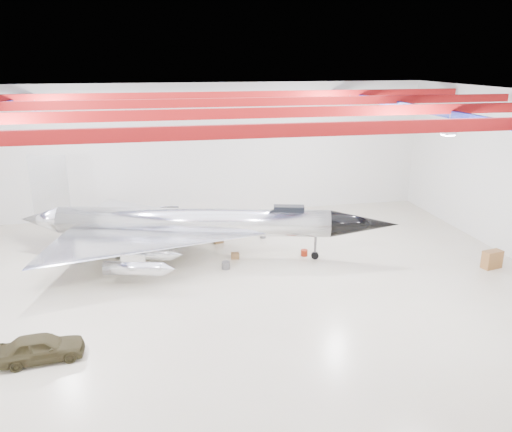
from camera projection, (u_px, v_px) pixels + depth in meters
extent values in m
plane|color=beige|center=(218.00, 288.00, 29.26)|extent=(40.00, 40.00, 0.00)
plane|color=silver|center=(193.00, 151.00, 41.60)|extent=(40.00, 0.00, 40.00)
plane|color=#0A0F38|center=(213.00, 96.00, 25.93)|extent=(40.00, 40.00, 0.00)
cube|color=maroon|center=(243.00, 131.00, 17.71)|extent=(39.50, 0.25, 0.50)
cube|color=maroon|center=(221.00, 114.00, 23.31)|extent=(39.50, 0.25, 0.50)
cube|color=maroon|center=(207.00, 103.00, 28.91)|extent=(39.50, 0.25, 0.50)
cube|color=maroon|center=(197.00, 96.00, 34.51)|extent=(39.50, 0.25, 0.50)
cube|color=#0C1249|center=(422.00, 109.00, 28.49)|extent=(0.25, 29.50, 0.40)
cube|color=silver|center=(448.00, 132.00, 22.63)|extent=(0.55, 0.55, 0.25)
cube|color=silver|center=(36.00, 113.00, 30.01)|extent=(0.55, 0.55, 0.25)
cube|color=silver|center=(349.00, 107.00, 33.83)|extent=(0.55, 0.55, 0.25)
cylinder|color=silver|center=(193.00, 222.00, 33.06)|extent=(17.92, 6.18, 1.80)
cone|color=black|center=(365.00, 224.00, 32.57)|extent=(4.81, 2.85, 1.80)
cone|color=silver|center=(41.00, 219.00, 33.52)|extent=(3.06, 2.41, 1.80)
cube|color=silver|center=(49.00, 186.00, 32.77)|extent=(2.47, 0.72, 4.06)
cube|color=black|center=(289.00, 209.00, 32.50)|extent=(2.10, 1.19, 0.45)
cylinder|color=silver|center=(134.00, 268.00, 28.84)|extent=(3.52, 1.63, 0.81)
cylinder|color=silver|center=(144.00, 254.00, 30.99)|extent=(3.52, 1.63, 0.81)
cylinder|color=silver|center=(163.00, 226.00, 36.14)|extent=(3.52, 1.63, 0.81)
cylinder|color=silver|center=(170.00, 216.00, 38.28)|extent=(3.52, 1.63, 0.81)
cylinder|color=#59595B|center=(315.00, 248.00, 33.22)|extent=(0.16, 0.16, 1.62)
cylinder|color=black|center=(315.00, 256.00, 33.39)|extent=(0.54, 0.32, 0.50)
cylinder|color=#59595B|center=(132.00, 258.00, 31.60)|extent=(0.16, 0.16, 1.62)
cylinder|color=black|center=(133.00, 266.00, 31.76)|extent=(0.54, 0.32, 0.50)
cylinder|color=#59595B|center=(150.00, 234.00, 35.89)|extent=(0.16, 0.16, 1.62)
cylinder|color=black|center=(150.00, 241.00, 36.06)|extent=(0.54, 0.32, 0.50)
imported|color=#36301B|center=(41.00, 347.00, 22.12)|extent=(3.81, 1.84, 1.25)
cube|color=brown|center=(492.00, 259.00, 31.91)|extent=(1.37, 0.87, 1.16)
cube|color=olive|center=(131.00, 259.00, 33.11)|extent=(0.45, 0.37, 0.31)
cube|color=maroon|center=(138.00, 239.00, 36.61)|extent=(0.53, 0.44, 0.35)
cylinder|color=#59595B|center=(226.00, 265.00, 31.84)|extent=(0.66, 0.66, 0.48)
cube|color=olive|center=(218.00, 239.00, 36.38)|extent=(0.82, 0.73, 0.48)
cube|color=#59595B|center=(79.00, 260.00, 33.06)|extent=(0.44, 0.40, 0.25)
cylinder|color=maroon|center=(304.00, 253.00, 33.97)|extent=(0.54, 0.54, 0.42)
cube|color=olive|center=(235.00, 256.00, 33.50)|extent=(0.60, 0.50, 0.39)
cylinder|color=#59595B|center=(263.00, 235.00, 37.32)|extent=(0.45, 0.45, 0.40)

